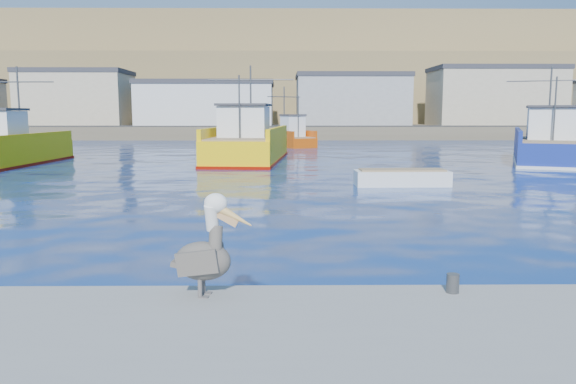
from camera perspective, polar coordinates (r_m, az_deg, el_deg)
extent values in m
plane|color=navy|center=(12.32, -2.13, -7.49)|extent=(260.00, 260.00, 0.00)
cylinder|color=#4C4C4C|center=(9.27, 16.39, -8.89)|extent=(0.20, 0.20, 0.30)
cube|color=brown|center=(83.91, -0.87, 6.30)|extent=(160.00, 30.00, 1.60)
cube|color=brown|center=(109.90, -0.83, 9.41)|extent=(180.00, 40.00, 14.00)
cube|color=brown|center=(130.10, -0.80, 11.40)|extent=(200.00, 40.00, 24.00)
cube|color=#2D2D2D|center=(72.89, -0.91, 6.71)|extent=(150.00, 5.00, 0.10)
cube|color=tan|center=(83.82, -20.65, 8.73)|extent=(14.00, 9.00, 7.00)
cube|color=#333338|center=(83.99, -20.78, 11.32)|extent=(14.28, 9.18, 0.60)
cube|color=silver|center=(79.55, -8.20, 8.68)|extent=(18.00, 11.00, 5.50)
cube|color=#333338|center=(79.65, -8.24, 10.88)|extent=(18.36, 11.22, 0.60)
cube|color=gray|center=(79.48, 6.43, 9.08)|extent=(15.00, 10.00, 6.50)
cube|color=#333338|center=(79.62, 6.47, 11.63)|extent=(15.30, 10.20, 0.60)
cube|color=tan|center=(84.29, 20.22, 8.91)|extent=(17.00, 9.00, 7.50)
cube|color=#333338|center=(84.49, 20.36, 11.66)|extent=(17.34, 9.18, 0.60)
cube|color=#F6C105|center=(40.66, -26.05, 3.49)|extent=(3.89, 10.41, 1.33)
cube|color=#F6C105|center=(39.87, -24.09, 5.00)|extent=(0.67, 10.06, 0.70)
cube|color=#860B00|center=(40.70, -26.00, 2.63)|extent=(3.97, 10.62, 0.25)
cube|color=#8C7251|center=(40.62, -26.11, 4.50)|extent=(3.60, 9.99, 0.10)
cylinder|color=#4C4C4C|center=(41.48, -25.65, 7.97)|extent=(0.13, 0.13, 5.00)
cylinder|color=#4C4C4C|center=(41.53, -25.78, 10.04)|extent=(4.79, 0.30, 0.08)
cube|color=#F6C105|center=(39.41, -4.02, 4.39)|extent=(5.47, 12.97, 1.64)
cube|color=#F6C105|center=(39.11, -1.05, 6.10)|extent=(1.36, 12.36, 0.70)
cube|color=#F6C105|center=(39.71, -6.98, 6.07)|extent=(1.36, 12.36, 0.70)
cube|color=#860B00|center=(39.47, -4.01, 3.27)|extent=(5.57, 13.23, 0.25)
cube|color=#8C7251|center=(39.36, -4.03, 5.65)|extent=(5.07, 12.44, 0.10)
cube|color=white|center=(37.46, -4.48, 7.14)|extent=(3.32, 3.42, 2.00)
cube|color=#333338|center=(37.46, -4.50, 8.82)|extent=(3.57, 3.81, 0.15)
cylinder|color=#4C4C4C|center=(40.59, -3.80, 9.19)|extent=(0.13, 0.13, 5.00)
cylinder|color=#4C4C4C|center=(35.59, -4.97, 8.54)|extent=(0.11, 0.11, 4.00)
cylinder|color=#4C4C4C|center=(40.65, -3.82, 11.30)|extent=(6.09, 0.62, 0.08)
cube|color=navy|center=(42.15, 24.89, 3.82)|extent=(8.10, 12.38, 1.52)
cube|color=navy|center=(42.01, 22.36, 5.47)|extent=(4.44, 10.74, 0.70)
cube|color=silver|center=(42.20, 24.84, 2.86)|extent=(8.26, 12.62, 0.25)
cube|color=#8C7251|center=(42.11, 24.96, 4.92)|extent=(7.62, 11.82, 0.10)
cube|color=white|center=(40.33, 25.21, 6.29)|extent=(3.74, 3.77, 2.00)
cube|color=#333338|center=(40.32, 25.31, 7.85)|extent=(4.06, 4.17, 0.15)
cylinder|color=#4C4C4C|center=(43.24, 25.05, 8.22)|extent=(0.16, 0.16, 5.00)
cylinder|color=#4C4C4C|center=(38.57, 25.48, 7.57)|extent=(0.13, 0.13, 4.00)
cylinder|color=#4C4C4C|center=(43.30, 25.16, 10.21)|extent=(5.36, 2.18, 0.08)
cube|color=#BE4508|center=(56.28, -0.05, 5.12)|extent=(5.71, 7.51, 0.92)
cube|color=#BE4508|center=(56.86, 1.06, 5.97)|extent=(3.44, 6.20, 0.70)
cube|color=#BE4508|center=(55.65, -1.18, 5.92)|extent=(3.44, 6.20, 0.70)
cube|color=#8C7251|center=(56.26, -0.05, 5.64)|extent=(5.38, 7.16, 0.10)
cube|color=white|center=(55.29, 0.49, 6.69)|extent=(2.48, 2.44, 2.00)
cube|color=#333338|center=(55.28, 0.49, 7.83)|extent=(2.70, 2.70, 0.15)
cylinder|color=#4C4C4C|center=(56.83, -0.40, 8.13)|extent=(0.16, 0.16, 5.00)
cylinder|color=#4C4C4C|center=(54.36, 1.05, 7.61)|extent=(0.14, 0.14, 4.00)
cylinder|color=#4C4C4C|center=(56.86, -0.40, 9.65)|extent=(3.32, 1.84, 0.08)
cube|color=silver|center=(26.24, 11.47, 1.22)|extent=(4.27, 1.54, 0.85)
cube|color=#8C7251|center=(26.19, 11.49, 2.21)|extent=(3.84, 1.22, 0.09)
cylinder|color=#595451|center=(8.78, -8.93, -9.59)|extent=(0.08, 0.08, 0.30)
cube|color=#595451|center=(8.81, -8.56, -10.50)|extent=(0.16, 0.14, 0.02)
cylinder|color=#595451|center=(8.96, -8.60, -9.23)|extent=(0.08, 0.08, 0.30)
cube|color=#595451|center=(8.99, -8.24, -10.12)|extent=(0.16, 0.14, 0.02)
ellipsoid|color=#38332D|center=(8.75, -8.65, -6.94)|extent=(0.93, 0.63, 0.60)
cube|color=#38332D|center=(8.54, -9.24, -7.15)|extent=(0.68, 0.15, 0.44)
cube|color=#38332D|center=(8.97, -8.43, -6.39)|extent=(0.68, 0.15, 0.44)
cube|color=#38332D|center=(8.88, -11.04, -7.24)|extent=(0.25, 0.19, 0.13)
cylinder|color=#38332D|center=(8.62, -7.37, -4.89)|extent=(0.24, 0.34, 0.48)
cylinder|color=white|center=(8.56, -7.77, -2.56)|extent=(0.23, 0.33, 0.45)
ellipsoid|color=white|center=(8.51, -7.35, -1.12)|extent=(0.39, 0.32, 0.30)
cone|color=gold|center=(8.48, -5.53, -2.44)|extent=(0.62, 0.23, 0.42)
cube|color=tan|center=(8.51, -6.25, -2.69)|extent=(0.37, 0.10, 0.26)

